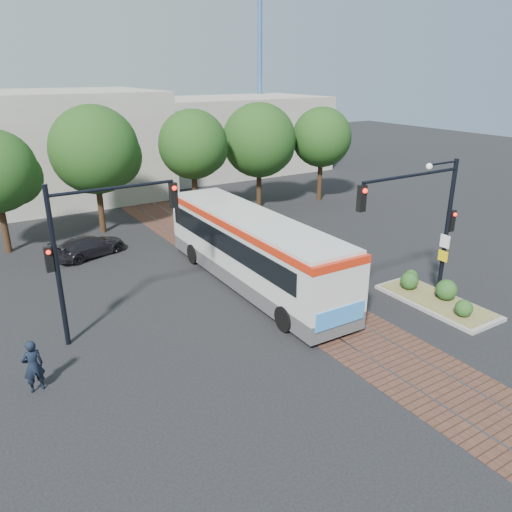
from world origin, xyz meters
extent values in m
plane|color=black|center=(0.00, 0.00, 0.00)|extent=(120.00, 120.00, 0.00)
cube|color=#523125|center=(0.00, 4.00, 0.01)|extent=(3.60, 40.00, 0.01)
cube|color=slate|center=(-0.75, 4.00, 0.01)|extent=(0.06, 40.00, 0.01)
cube|color=slate|center=(0.75, 4.00, 0.01)|extent=(0.06, 40.00, 0.01)
cylinder|color=#382314|center=(-10.00, 16.00, 1.43)|extent=(0.36, 0.36, 2.86)
cylinder|color=#382314|center=(-4.50, 16.80, 1.56)|extent=(0.36, 0.36, 3.12)
sphere|color=#1A3711|center=(-4.50, 16.80, 5.07)|extent=(5.20, 5.20, 5.20)
cylinder|color=#382314|center=(1.50, 16.00, 1.69)|extent=(0.36, 0.36, 3.39)
sphere|color=#1A3711|center=(1.50, 16.00, 5.04)|extent=(4.40, 4.40, 4.40)
cylinder|color=#382314|center=(7.00, 16.80, 1.43)|extent=(0.36, 0.36, 2.86)
sphere|color=#1A3711|center=(7.00, 16.80, 4.81)|extent=(5.20, 5.20, 5.20)
cylinder|color=#382314|center=(12.00, 16.00, 1.56)|extent=(0.36, 0.36, 3.12)
sphere|color=#1A3711|center=(12.00, 16.00, 4.77)|extent=(4.40, 4.40, 4.40)
cube|color=#ADA899|center=(-8.00, 28.00, 4.00)|extent=(22.00, 12.00, 8.00)
cube|color=#ADA899|center=(12.00, 30.00, 3.50)|extent=(18.00, 10.00, 7.00)
cylinder|color=#3F72B2|center=(18.00, 34.00, 9.00)|extent=(0.50, 0.50, 18.00)
cube|color=#48484B|center=(-0.85, 5.00, 0.57)|extent=(2.77, 12.48, 0.73)
cube|color=silver|center=(-0.85, 5.00, 1.92)|extent=(2.79, 12.48, 1.97)
cube|color=black|center=(-0.85, 5.31, 2.23)|extent=(2.84, 11.24, 0.93)
cube|color=red|center=(-0.85, 5.00, 3.06)|extent=(2.84, 12.48, 0.31)
cube|color=silver|center=(-0.85, 5.00, 3.27)|extent=(2.71, 12.06, 0.15)
cube|color=black|center=(-0.94, -1.07, 2.33)|extent=(1.66, 0.15, 0.93)
cube|color=#3480D3|center=(-0.94, -1.24, 1.09)|extent=(2.28, 0.10, 0.73)
cube|color=orange|center=(0.48, 3.94, 1.30)|extent=(0.13, 4.67, 1.14)
cylinder|color=black|center=(-2.11, 0.56, 0.52)|extent=(0.38, 1.04, 1.04)
cylinder|color=black|center=(0.28, 0.52, 0.52)|extent=(0.38, 1.04, 1.04)
cylinder|color=black|center=(-1.99, 8.96, 0.52)|extent=(0.38, 1.04, 1.04)
cylinder|color=black|center=(0.40, 8.92, 0.52)|extent=(0.38, 1.04, 1.04)
cube|color=gray|center=(4.80, -1.00, 0.07)|extent=(2.20, 5.20, 0.15)
cube|color=olive|center=(4.80, -1.00, 0.19)|extent=(1.90, 4.80, 0.08)
sphere|color=#1E4719|center=(4.40, -2.60, 0.58)|extent=(0.70, 0.70, 0.70)
sphere|color=#1E4719|center=(5.10, -1.20, 0.68)|extent=(0.90, 0.90, 0.90)
sphere|color=#1E4719|center=(4.60, 0.40, 0.63)|extent=(0.80, 0.80, 0.80)
sphere|color=#1E4719|center=(5.30, 0.90, 0.53)|extent=(0.60, 0.60, 0.60)
cylinder|color=black|center=(5.10, -0.80, 3.21)|extent=(0.18, 0.18, 6.00)
cylinder|color=black|center=(2.60, -0.80, 5.81)|extent=(5.00, 0.12, 0.12)
cube|color=black|center=(0.10, -0.80, 5.26)|extent=(0.28, 0.22, 0.95)
sphere|color=#FF190C|center=(0.10, -0.94, 5.56)|extent=(0.18, 0.18, 0.18)
cube|color=black|center=(5.32, -0.80, 3.61)|extent=(0.26, 0.20, 0.90)
sphere|color=#FF190C|center=(5.32, -0.93, 3.92)|extent=(0.16, 0.16, 0.16)
cube|color=white|center=(4.92, -0.92, 2.81)|extent=(0.04, 0.45, 0.55)
cube|color=yellow|center=(4.92, -0.92, 2.17)|extent=(0.04, 0.45, 0.45)
cylinder|color=black|center=(4.30, -0.80, 6.12)|extent=(1.60, 0.08, 0.08)
sphere|color=silver|center=(3.50, -0.80, 6.06)|extent=(0.24, 0.24, 0.24)
cylinder|color=black|center=(-9.50, 4.00, 3.00)|extent=(0.18, 0.18, 6.00)
cylinder|color=black|center=(-7.25, 4.00, 5.60)|extent=(4.50, 0.12, 0.12)
cube|color=black|center=(-5.00, 4.00, 5.05)|extent=(0.28, 0.22, 0.95)
sphere|color=#FF190C|center=(-5.00, 3.86, 5.35)|extent=(0.18, 0.18, 0.18)
cube|color=black|center=(-9.72, 4.00, 3.40)|extent=(0.26, 0.20, 0.90)
sphere|color=#FF190C|center=(-9.72, 3.87, 3.70)|extent=(0.16, 0.16, 0.16)
imported|color=black|center=(-11.00, 1.60, 0.89)|extent=(0.69, 0.49, 1.77)
imported|color=black|center=(-6.33, 12.92, 0.58)|extent=(4.29, 2.78, 1.16)
camera|label=1|loc=(-12.19, -13.36, 9.56)|focal=35.00mm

